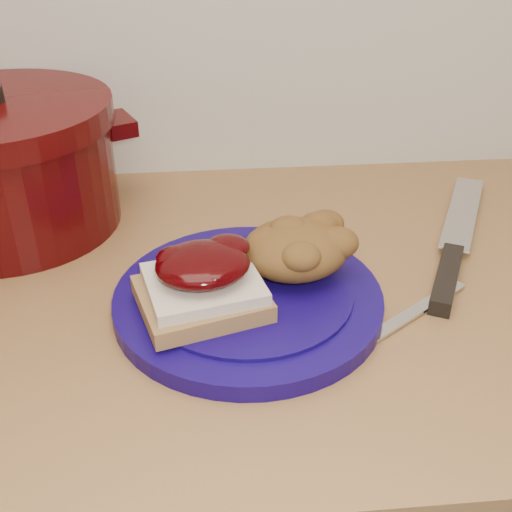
{
  "coord_description": "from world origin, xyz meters",
  "views": [
    {
      "loc": [
        0.01,
        0.92,
        1.3
      ],
      "look_at": [
        0.06,
        1.47,
        0.95
      ],
      "focal_mm": 45.0,
      "sensor_mm": 36.0,
      "label": 1
    }
  ],
  "objects": [
    {
      "name": "sandwich",
      "position": [
        0.01,
        1.43,
        0.95
      ],
      "size": [
        0.14,
        0.13,
        0.06
      ],
      "rotation": [
        0.0,
        0.0,
        0.18
      ],
      "color": "olive",
      "rests_on": "plate"
    },
    {
      "name": "butter_knife",
      "position": [
        0.21,
        1.42,
        0.9
      ],
      "size": [
        0.16,
        0.11,
        0.0
      ],
      "primitive_type": "cube",
      "rotation": [
        0.0,
        0.0,
        0.61
      ],
      "color": "silver",
      "rests_on": "wood_countertop"
    },
    {
      "name": "stuffing_mound",
      "position": [
        0.11,
        1.48,
        0.95
      ],
      "size": [
        0.13,
        0.12,
        0.06
      ],
      "primitive_type": "ellipsoid",
      "rotation": [
        0.0,
        0.0,
        0.18
      ],
      "color": "brown",
      "rests_on": "plate"
    },
    {
      "name": "chef_knife",
      "position": [
        0.29,
        1.51,
        0.91
      ],
      "size": [
        0.17,
        0.31,
        0.02
      ],
      "rotation": [
        0.0,
        0.0,
        1.11
      ],
      "color": "black",
      "rests_on": "wood_countertop"
    },
    {
      "name": "dutch_oven",
      "position": [
        -0.23,
        1.66,
        0.98
      ],
      "size": [
        0.36,
        0.36,
        0.18
      ],
      "rotation": [
        0.0,
        0.0,
        0.42
      ],
      "color": "#360506",
      "rests_on": "wood_countertop"
    },
    {
      "name": "plate",
      "position": [
        0.05,
        1.45,
        0.91
      ],
      "size": [
        0.32,
        0.32,
        0.02
      ],
      "primitive_type": "cylinder",
      "rotation": [
        0.0,
        0.0,
        0.18
      ],
      "color": "#10054E",
      "rests_on": "wood_countertop"
    }
  ]
}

